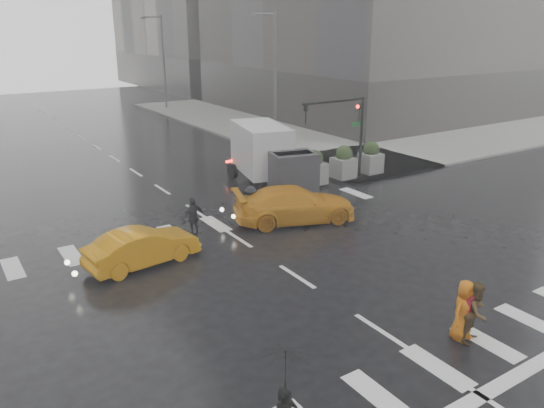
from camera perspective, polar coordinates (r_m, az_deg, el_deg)
ground at (r=18.20m, az=2.70°, el=-7.81°), size 120.00×120.00×0.00m
sidewalk_ne at (r=43.03m, az=10.27°, el=7.66°), size 35.00×35.00×0.15m
road_markings at (r=18.20m, az=2.70°, el=-7.79°), size 18.00×48.00×0.01m
traffic_signal_pole at (r=28.60m, az=8.15°, el=8.67°), size 4.45×0.42×4.50m
street_lamp_near at (r=37.41m, az=0.16°, el=13.87°), size 2.15×0.22×9.00m
street_lamp_far at (r=55.19m, az=-11.73°, el=15.08°), size 2.15×0.22×9.00m
planter_west at (r=27.98m, az=4.57°, el=3.89°), size 1.10×1.10×1.80m
planter_mid at (r=29.21m, az=7.70°, el=4.41°), size 1.10×1.10×1.80m
planter_east at (r=30.52m, az=10.56°, el=4.89°), size 1.10×1.10×1.80m
pedestrian_black at (r=10.62m, az=1.51°, el=-18.87°), size 1.02×1.04×2.43m
pedestrian_brown at (r=15.39m, az=21.08°, el=-10.80°), size 1.00×0.88×1.73m
pedestrian_orange at (r=15.38m, az=19.94°, el=-10.67°), size 0.88×0.62×1.72m
pedestrian_far_a at (r=21.44m, az=-8.44°, el=-1.38°), size 1.03×0.70×1.66m
pedestrian_far_b at (r=22.92m, az=-2.31°, el=0.04°), size 1.16×0.99×1.57m
taxi_mid at (r=19.34m, az=-13.77°, el=-4.53°), size 4.19×1.92×1.33m
taxi_rear at (r=22.88m, az=2.47°, el=-0.04°), size 5.12×3.51×1.54m
box_truck at (r=27.71m, az=-0.28°, el=5.29°), size 2.22×5.93×3.15m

